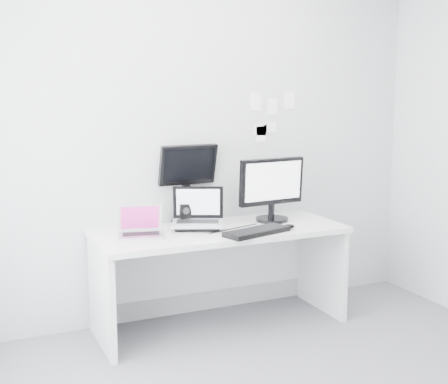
% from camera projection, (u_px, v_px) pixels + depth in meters
% --- Properties ---
extents(back_wall, '(3.60, 0.00, 3.60)m').
position_uv_depth(back_wall, '(201.00, 139.00, 4.58)').
color(back_wall, '#B5B7B9').
rests_on(back_wall, ground).
extents(desk, '(1.80, 0.70, 0.73)m').
position_uv_depth(desk, '(220.00, 278.00, 4.43)').
color(desk, silver).
rests_on(desk, ground).
extents(macbook, '(0.34, 0.29, 0.23)m').
position_uv_depth(macbook, '(141.00, 221.00, 4.11)').
color(macbook, silver).
rests_on(macbook, desk).
extents(speaker, '(0.09, 0.09, 0.16)m').
position_uv_depth(speaker, '(184.00, 214.00, 4.49)').
color(speaker, black).
rests_on(speaker, desk).
extents(dell_laptop, '(0.45, 0.41, 0.30)m').
position_uv_depth(dell_laptop, '(198.00, 208.00, 4.34)').
color(dell_laptop, '#9DA0A3').
rests_on(dell_laptop, desk).
extents(rear_monitor, '(0.45, 0.19, 0.60)m').
position_uv_depth(rear_monitor, '(187.00, 182.00, 4.54)').
color(rear_monitor, black).
rests_on(rear_monitor, desk).
extents(samsung_monitor, '(0.56, 0.30, 0.50)m').
position_uv_depth(samsung_monitor, '(272.00, 189.00, 4.59)').
color(samsung_monitor, black).
rests_on(samsung_monitor, desk).
extents(keyboard, '(0.52, 0.30, 0.03)m').
position_uv_depth(keyboard, '(257.00, 232.00, 4.22)').
color(keyboard, black).
rests_on(keyboard, desk).
extents(mouse, '(0.11, 0.07, 0.03)m').
position_uv_depth(mouse, '(288.00, 227.00, 4.37)').
color(mouse, black).
rests_on(mouse, desk).
extents(wall_note_0, '(0.10, 0.00, 0.14)m').
position_uv_depth(wall_note_0, '(255.00, 102.00, 4.71)').
color(wall_note_0, white).
rests_on(wall_note_0, back_wall).
extents(wall_note_1, '(0.09, 0.00, 0.13)m').
position_uv_depth(wall_note_1, '(273.00, 107.00, 4.78)').
color(wall_note_1, white).
rests_on(wall_note_1, back_wall).
extents(wall_note_2, '(0.10, 0.00, 0.14)m').
position_uv_depth(wall_note_2, '(289.00, 100.00, 4.83)').
color(wall_note_2, white).
rests_on(wall_note_2, back_wall).
extents(wall_note_3, '(0.11, 0.00, 0.08)m').
position_uv_depth(wall_note_3, '(270.00, 127.00, 4.80)').
color(wall_note_3, white).
rests_on(wall_note_3, back_wall).
extents(wall_note_4, '(0.09, 0.00, 0.12)m').
position_uv_depth(wall_note_4, '(261.00, 134.00, 4.77)').
color(wall_note_4, white).
rests_on(wall_note_4, back_wall).
extents(wall_note_5, '(0.11, 0.00, 0.08)m').
position_uv_depth(wall_note_5, '(260.00, 130.00, 4.77)').
color(wall_note_5, white).
rests_on(wall_note_5, back_wall).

